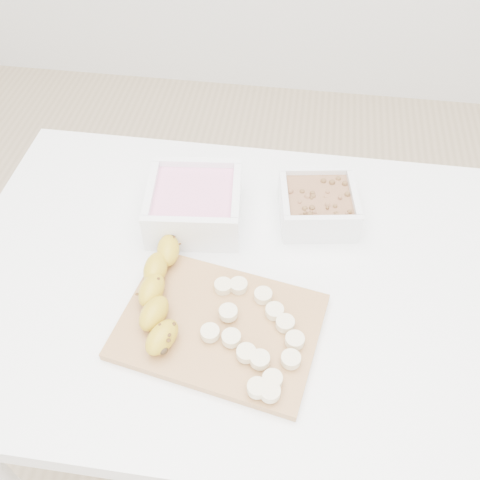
# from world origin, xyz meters

# --- Properties ---
(ground) EXTENTS (3.50, 3.50, 0.00)m
(ground) POSITION_xyz_m (0.00, 0.00, 0.00)
(ground) COLOR #C6AD89
(ground) RESTS_ON ground
(table) EXTENTS (1.00, 0.70, 0.75)m
(table) POSITION_xyz_m (0.00, 0.00, 0.65)
(table) COLOR white
(table) RESTS_ON ground
(bowl_yogurt) EXTENTS (0.19, 0.19, 0.08)m
(bowl_yogurt) POSITION_xyz_m (-0.10, 0.13, 0.79)
(bowl_yogurt) COLOR white
(bowl_yogurt) RESTS_ON table
(bowl_granola) EXTENTS (0.16, 0.16, 0.07)m
(bowl_granola) POSITION_xyz_m (0.13, 0.16, 0.78)
(bowl_granola) COLOR white
(bowl_granola) RESTS_ON table
(cutting_board) EXTENTS (0.35, 0.28, 0.01)m
(cutting_board) POSITION_xyz_m (-0.01, -0.11, 0.76)
(cutting_board) COLOR #A87F4A
(cutting_board) RESTS_ON table
(banana) EXTENTS (0.07, 0.23, 0.04)m
(banana) POSITION_xyz_m (-0.11, -0.08, 0.78)
(banana) COLOR #B8951A
(banana) RESTS_ON cutting_board
(banana_slices) EXTENTS (0.16, 0.21, 0.02)m
(banana_slices) POSITION_xyz_m (0.05, -0.13, 0.77)
(banana_slices) COLOR beige
(banana_slices) RESTS_ON cutting_board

